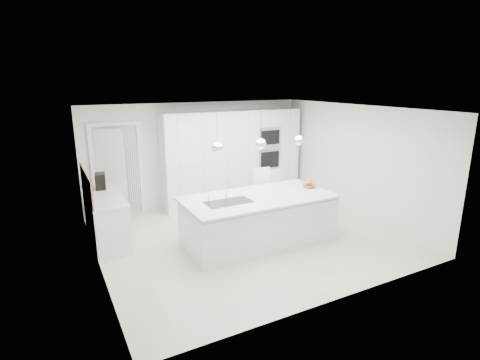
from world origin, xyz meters
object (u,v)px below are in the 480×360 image
espresso_machine (100,181)px  bar_stool_right (276,195)px  island_base (259,221)px  fruit_bowl (309,186)px  bar_stool_left (265,197)px

espresso_machine → bar_stool_right: (3.53, -1.01, -0.53)m
island_base → fruit_bowl: 1.32m
fruit_bowl → bar_stool_left: size_ratio=0.22×
espresso_machine → bar_stool_left: size_ratio=0.27×
island_base → bar_stool_right: bearing=43.5°
espresso_machine → bar_stool_right: 3.71m
fruit_bowl → bar_stool_right: 0.98m
bar_stool_left → fruit_bowl: bearing=-41.1°
island_base → fruit_bowl: (1.22, 0.09, 0.50)m
fruit_bowl → bar_stool_right: bearing=104.0°
island_base → bar_stool_right: 1.39m
island_base → bar_stool_left: bearing=52.6°
bar_stool_left → bar_stool_right: size_ratio=1.12×
fruit_bowl → espresso_machine: espresso_machine is taller
island_base → espresso_machine: (-2.53, 1.96, 0.63)m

